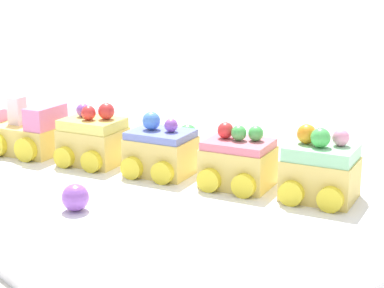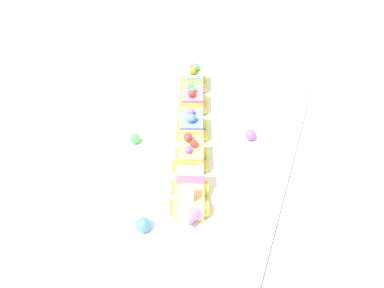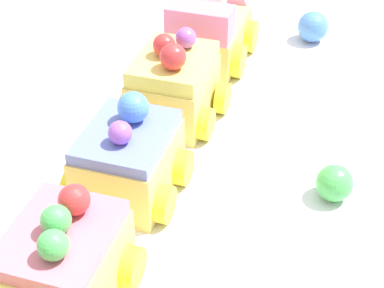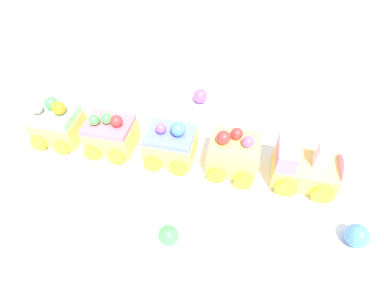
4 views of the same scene
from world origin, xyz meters
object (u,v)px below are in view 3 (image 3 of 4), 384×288
(cake_car_lemon, at_px, (174,87))
(cake_car_strawberry, at_px, (64,263))
(cake_train_locomotive, at_px, (212,30))
(gumball_green, at_px, (335,183))
(gumball_blue, at_px, (313,27))
(cake_car_blueberry, at_px, (129,161))

(cake_car_lemon, bearing_deg, cake_car_strawberry, -179.98)
(cake_car_lemon, bearing_deg, cake_train_locomotive, 0.06)
(cake_train_locomotive, bearing_deg, gumball_green, -141.48)
(gumball_blue, bearing_deg, cake_car_lemon, 174.27)
(cake_car_blueberry, distance_m, cake_car_strawberry, 0.10)
(cake_car_strawberry, xyz_separation_m, gumball_green, (0.17, -0.08, -0.01))
(cake_train_locomotive, height_order, gumball_green, cake_train_locomotive)
(cake_train_locomotive, xyz_separation_m, cake_car_blueberry, (-0.19, -0.08, 0.00))
(cake_train_locomotive, relative_size, cake_car_lemon, 1.33)
(cake_car_lemon, relative_size, cake_car_strawberry, 1.00)
(cake_car_blueberry, bearing_deg, cake_car_strawberry, -179.92)
(cake_car_strawberry, bearing_deg, gumball_green, -45.88)
(cake_car_lemon, xyz_separation_m, cake_car_strawberry, (-0.18, -0.07, -0.00))
(cake_train_locomotive, distance_m, cake_car_blueberry, 0.21)
(cake_car_blueberry, height_order, gumball_blue, cake_car_blueberry)
(cake_car_lemon, height_order, cake_car_strawberry, cake_car_lemon)
(cake_train_locomotive, bearing_deg, cake_car_blueberry, -179.99)
(cake_car_strawberry, distance_m, gumball_green, 0.19)
(gumball_green, bearing_deg, gumball_blue, 34.41)
(gumball_blue, bearing_deg, cake_car_blueberry, -176.46)
(cake_train_locomotive, distance_m, cake_car_lemon, 0.11)
(gumball_blue, xyz_separation_m, gumball_green, (-0.19, -0.13, -0.00))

